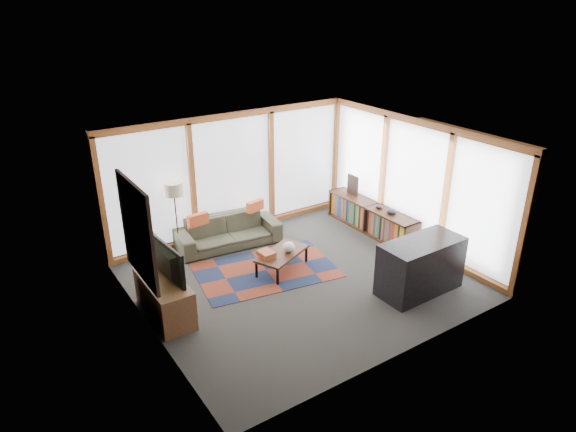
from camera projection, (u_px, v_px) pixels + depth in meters
ground at (300, 279)px, 9.25m from camera, size 5.50×5.50×0.00m
room_envelope at (306, 185)px, 9.31m from camera, size 5.52×5.02×2.62m
rug at (266, 270)px, 9.54m from camera, size 2.76×2.02×0.01m
sofa at (228, 231)px, 10.38m from camera, size 2.16×1.04×0.61m
pillow_left at (198, 219)px, 9.90m from camera, size 0.43×0.16×0.23m
pillow_right at (255, 206)px, 10.54m from camera, size 0.42×0.21×0.22m
floor_lamp at (176, 218)px, 9.93m from camera, size 0.37×0.37×1.47m
coffee_table at (282, 261)px, 9.50m from camera, size 1.20×0.93×0.36m
book_stack at (266, 254)px, 9.27m from camera, size 0.26×0.31×0.10m
vase at (289, 247)px, 9.42m from camera, size 0.27×0.27×0.19m
bookshelf at (371, 218)px, 11.00m from camera, size 0.44×2.42×0.61m
bowl_a at (392, 212)px, 10.42m from camera, size 0.24×0.24×0.11m
bowl_b at (379, 207)px, 10.69m from camera, size 0.17×0.17×0.08m
shelf_picture at (353, 185)px, 11.38m from camera, size 0.05×0.33×0.44m
tv_console at (165, 298)px, 8.09m from camera, size 0.54×1.29×0.65m
television at (162, 263)px, 7.87m from camera, size 0.22×1.03×0.59m
bar_counter at (420, 266)px, 8.73m from camera, size 1.49×0.71×0.94m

